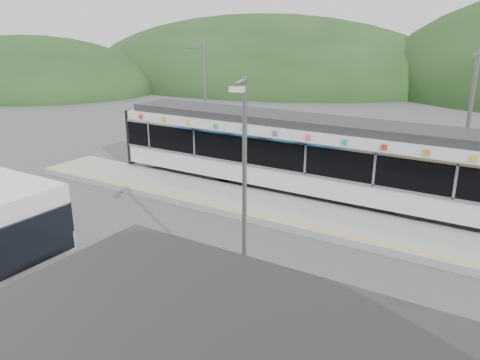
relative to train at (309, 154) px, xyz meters
The scene contains 8 objects.
ground 6.39m from the train, 97.52° to the right, with size 120.00×120.00×0.00m, color #4C4C4F.
hills 5.82m from the train, ahead, with size 146.00×149.00×26.00m.
platform 3.40m from the train, 106.35° to the right, with size 26.00×3.20×0.30m, color #9E9E99.
yellow_line 4.44m from the train, 101.20° to the right, with size 26.00×0.10×0.01m, color yellow.
train is the anchor object (origin of this frame).
catenary_mast_west 8.35m from the train, 161.79° to the left, with size 0.18×1.80×7.00m.
catenary_mast_east 6.90m from the train, 22.43° to the left, with size 0.18×1.80×7.00m.
lamp_post 10.09m from the train, 76.60° to the right, with size 0.49×1.17×6.44m.
Camera 1 is at (9.17, -13.52, 7.53)m, focal length 35.00 mm.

